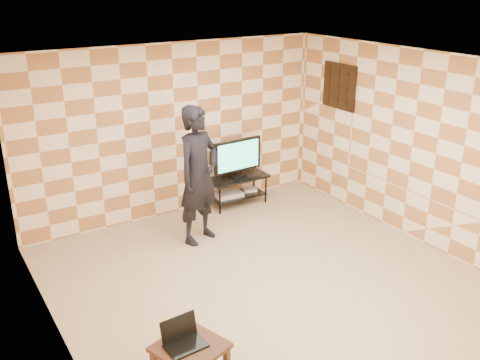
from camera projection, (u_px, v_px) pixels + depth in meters
name	position (u px, v px, depth m)	size (l,w,h in m)	color
floor	(265.00, 279.00, 6.79)	(5.00, 5.00, 0.00)	tan
wall_back	(175.00, 131.00, 8.29)	(5.00, 0.02, 2.70)	beige
wall_front	(442.00, 273.00, 4.33)	(5.00, 0.02, 2.70)	beige
wall_left	(51.00, 229.00, 5.07)	(0.02, 5.00, 2.70)	beige
wall_right	(412.00, 146.00, 7.55)	(0.02, 5.00, 2.70)	beige
ceiling	(269.00, 64.00, 5.83)	(5.00, 5.00, 0.02)	white
wall_art	(339.00, 86.00, 8.55)	(0.04, 0.72, 0.72)	black
tv_stand	(238.00, 184.00, 8.88)	(1.01, 0.46, 0.50)	black
tv	(238.00, 156.00, 8.70)	(0.87, 0.18, 0.63)	black
dvd_player	(228.00, 194.00, 8.88)	(0.45, 0.32, 0.07)	#BBBBBD
game_console	(250.00, 190.00, 9.09)	(0.21, 0.15, 0.05)	silver
side_table	(190.00, 354.00, 4.82)	(0.70, 0.70, 0.50)	#341F10
laptop	(183.00, 339.00, 4.79)	(0.37, 0.30, 0.24)	black
person	(199.00, 175.00, 7.47)	(0.73, 0.48, 1.99)	black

